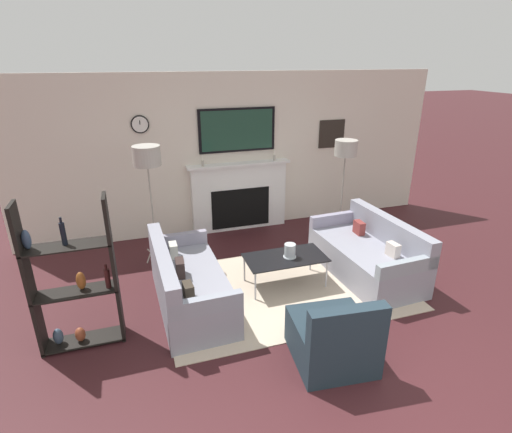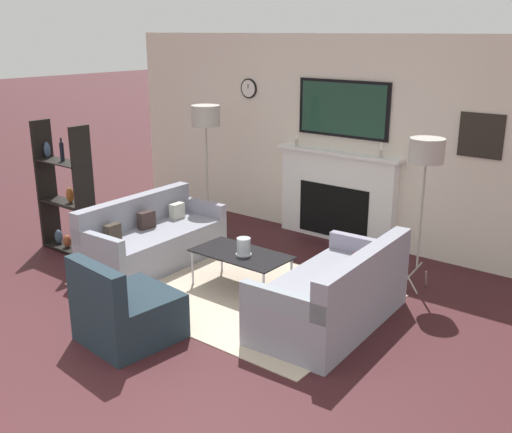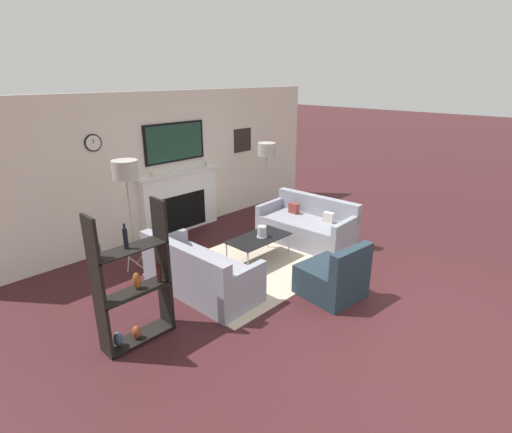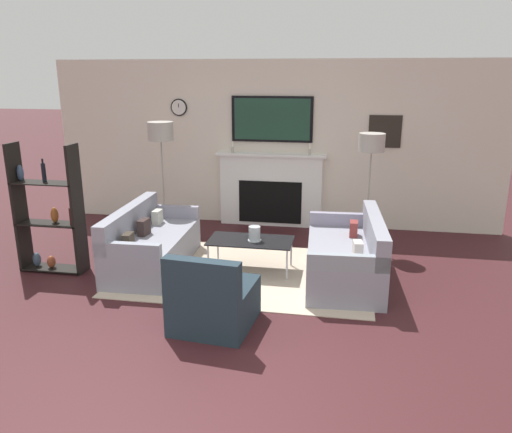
# 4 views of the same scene
# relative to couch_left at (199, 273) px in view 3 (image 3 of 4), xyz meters

# --- Properties ---
(ground_plane) EXTENTS (60.00, 60.00, 0.00)m
(ground_plane) POSITION_rel_couch_left_xyz_m (1.28, -2.84, -0.29)
(ground_plane) COLOR #3D1A1D
(fireplace_wall) EXTENTS (7.44, 0.28, 2.70)m
(fireplace_wall) POSITION_rel_couch_left_xyz_m (1.28, 2.26, 0.93)
(fireplace_wall) COLOR silver
(fireplace_wall) RESTS_ON ground_plane
(area_rug) EXTENTS (3.17, 2.11, 0.01)m
(area_rug) POSITION_rel_couch_left_xyz_m (1.28, 0.00, -0.29)
(area_rug) COLOR beige
(area_rug) RESTS_ON ground_plane
(couch_left) EXTENTS (0.85, 1.80, 0.80)m
(couch_left) POSITION_rel_couch_left_xyz_m (0.00, 0.00, 0.00)
(couch_left) COLOR #90919F
(couch_left) RESTS_ON ground_plane
(couch_right) EXTENTS (0.97, 1.79, 0.82)m
(couch_right) POSITION_rel_couch_left_xyz_m (2.56, 0.00, 0.00)
(couch_right) COLOR #90919F
(couch_right) RESTS_ON ground_plane
(armchair) EXTENTS (0.83, 0.86, 0.82)m
(armchair) POSITION_rel_couch_left_xyz_m (1.24, -1.44, -0.02)
(armchair) COLOR #21313A
(armchair) RESTS_ON ground_plane
(coffee_table) EXTENTS (1.08, 0.57, 0.42)m
(coffee_table) POSITION_rel_couch_left_xyz_m (1.33, 0.09, 0.10)
(coffee_table) COLOR black
(coffee_table) RESTS_ON ground_plane
(hurricane_candle) EXTENTS (0.17, 0.17, 0.19)m
(hurricane_candle) POSITION_rel_couch_left_xyz_m (1.39, 0.07, 0.21)
(hurricane_candle) COLOR silver
(hurricane_candle) RESTS_ON coffee_table
(floor_lamp_left) EXTENTS (0.38, 0.38, 1.79)m
(floor_lamp_left) POSITION_rel_couch_left_xyz_m (-0.27, 1.30, 1.32)
(floor_lamp_left) COLOR #9E998E
(floor_lamp_left) RESTS_ON ground_plane
(floor_lamp_right) EXTENTS (0.36, 0.36, 1.68)m
(floor_lamp_right) POSITION_rel_couch_left_xyz_m (2.84, 1.30, 1.23)
(floor_lamp_right) COLOR #9E998E
(floor_lamp_right) RESTS_ON ground_plane
(shelf_unit) EXTENTS (0.84, 0.28, 1.66)m
(shelf_unit) POSITION_rel_couch_left_xyz_m (-1.21, -0.35, 0.46)
(shelf_unit) COLOR black
(shelf_unit) RESTS_ON ground_plane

